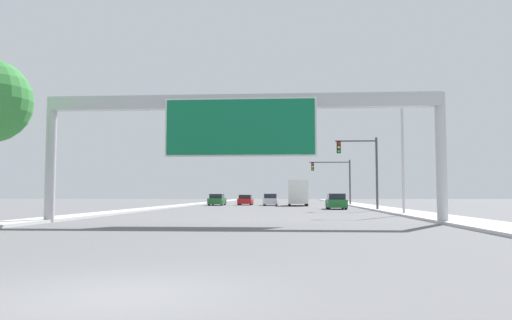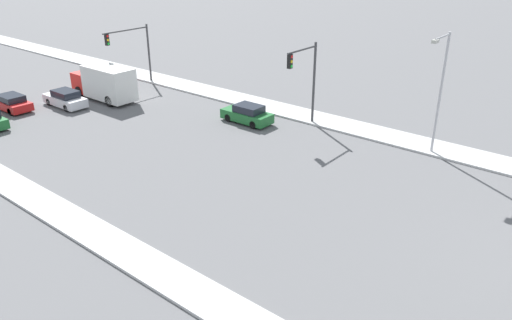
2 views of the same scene
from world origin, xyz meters
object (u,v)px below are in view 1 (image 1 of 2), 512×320
object	(u,v)px
sign_gantry	(241,121)
car_far_left	(271,200)
traffic_light_near_intersection	(364,162)
truck_box_primary	(298,193)
traffic_light_mid_block	(336,174)
street_lamp_right	(397,144)
car_far_center	(246,200)
car_mid_right	(336,202)
car_near_right	(217,200)

from	to	relation	value
sign_gantry	car_far_left	size ratio (longest dim) A/B	4.54
sign_gantry	traffic_light_near_intersection	distance (m)	22.09
truck_box_primary	traffic_light_mid_block	xyz separation A→B (m)	(4.99, 1.72, 2.45)
car_far_left	traffic_light_near_intersection	world-z (taller)	traffic_light_near_intersection
truck_box_primary	street_lamp_right	distance (m)	29.10
street_lamp_right	truck_box_primary	bearing A→B (deg)	102.99
car_far_center	car_mid_right	bearing A→B (deg)	-59.84
sign_gantry	car_far_center	world-z (taller)	sign_gantry
car_far_left	truck_box_primary	bearing A→B (deg)	-17.51
truck_box_primary	traffic_light_near_intersection	bearing A→B (deg)	-72.89
truck_box_primary	traffic_light_near_intersection	size ratio (longest dim) A/B	1.08
car_near_right	street_lamp_right	xyz separation A→B (m)	(17.00, -29.55, 4.28)
car_far_left	traffic_light_mid_block	distance (m)	9.15
car_near_right	truck_box_primary	bearing A→B (deg)	-7.53
car_near_right	street_lamp_right	world-z (taller)	street_lamp_right
truck_box_primary	car_far_left	bearing A→B (deg)	162.49
sign_gantry	car_near_right	bearing A→B (deg)	99.98
car_far_left	traffic_light_near_intersection	size ratio (longest dim) A/B	0.69
sign_gantry	car_mid_right	size ratio (longest dim) A/B	4.78
car_far_center	car_near_right	world-z (taller)	car_near_right
car_near_right	street_lamp_right	bearing A→B (deg)	-60.09
car_far_center	car_mid_right	size ratio (longest dim) A/B	1.04
sign_gantry	traffic_light_mid_block	world-z (taller)	sign_gantry
sign_gantry	car_near_right	world-z (taller)	sign_gantry
car_mid_right	car_near_right	bearing A→B (deg)	132.04
car_far_center	street_lamp_right	world-z (taller)	street_lamp_right
car_near_right	truck_box_primary	xyz separation A→B (m)	(10.50, -1.39, 0.91)
truck_box_primary	street_lamp_right	world-z (taller)	street_lamp_right
car_mid_right	traffic_light_near_intersection	world-z (taller)	traffic_light_near_intersection
car_near_right	truck_box_primary	size ratio (longest dim) A/B	0.67
car_far_center	car_mid_right	world-z (taller)	car_mid_right
traffic_light_near_intersection	street_lamp_right	xyz separation A→B (m)	(0.87, -9.88, 0.64)
car_mid_right	traffic_light_near_intersection	distance (m)	5.91
car_near_right	traffic_light_mid_block	world-z (taller)	traffic_light_mid_block
car_near_right	car_far_left	world-z (taller)	car_far_left
traffic_light_near_intersection	sign_gantry	bearing A→B (deg)	-114.43
car_mid_right	car_far_left	bearing A→B (deg)	114.66
car_mid_right	street_lamp_right	world-z (taller)	street_lamp_right
truck_box_primary	traffic_light_mid_block	distance (m)	5.82
car_far_left	street_lamp_right	world-z (taller)	street_lamp_right
sign_gantry	car_far_center	xyz separation A→B (m)	(-3.50, 42.32, -4.50)
car_mid_right	street_lamp_right	size ratio (longest dim) A/B	0.51
traffic_light_mid_block	street_lamp_right	distance (m)	29.93
car_far_center	traffic_light_mid_block	size ratio (longest dim) A/B	0.75
car_far_left	street_lamp_right	distance (m)	31.22
car_far_center	car_far_left	world-z (taller)	car_far_left
car_far_left	car_mid_right	distance (m)	16.77
car_near_right	traffic_light_mid_block	bearing A→B (deg)	1.21
car_far_left	traffic_light_near_intersection	bearing A→B (deg)	-64.79
car_mid_right	traffic_light_near_intersection	size ratio (longest dim) A/B	0.65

